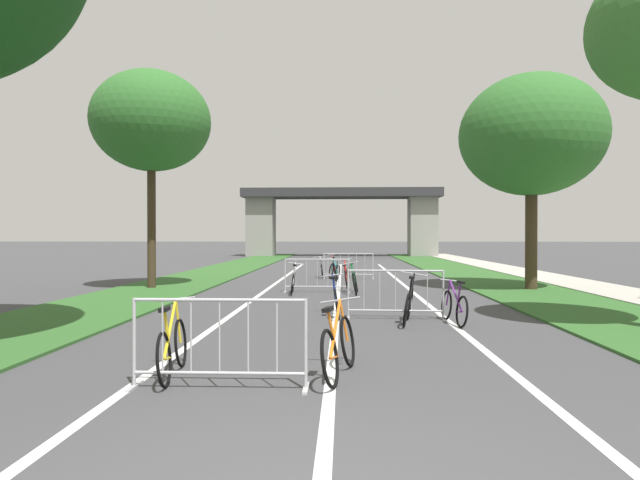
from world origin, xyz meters
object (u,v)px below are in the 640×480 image
bicycle_blue_6 (336,299)px  crowd_barrier_second (395,295)px  bicycle_black_1 (409,304)px  bicycle_green_9 (355,281)px  crowd_barrier_nearest (219,344)px  crowd_barrier_fourth (348,266)px  crowd_barrier_third (317,276)px  bicycle_silver_4 (322,269)px  bicycle_teal_2 (334,271)px  bicycle_orange_5 (339,346)px  bicycle_purple_3 (454,306)px  bicycle_yellow_7 (172,347)px  bicycle_white_8 (293,282)px  tree_right_maple_mid (532,136)px  bicycle_red_0 (347,278)px  bicycle_red_10 (335,269)px

bicycle_blue_6 → crowd_barrier_second: bearing=-19.2°
bicycle_black_1 → bicycle_green_9: bearing=111.4°
crowd_barrier_nearest → crowd_barrier_fourth: bearing=84.0°
crowd_barrier_third → bicycle_silver_4: crowd_barrier_third is taller
crowd_barrier_second → bicycle_black_1: crowd_barrier_second is taller
bicycle_blue_6 → bicycle_green_9: (0.51, 4.51, 0.00)m
bicycle_teal_2 → bicycle_orange_5: 14.65m
bicycle_purple_3 → bicycle_yellow_7: bicycle_yellow_7 is taller
bicycle_yellow_7 → bicycle_white_8: size_ratio=1.01×
bicycle_teal_2 → bicycle_white_8: bicycle_white_8 is taller
tree_right_maple_mid → bicycle_purple_3: 9.03m
crowd_barrier_second → bicycle_blue_6: crowd_barrier_second is taller
bicycle_orange_5 → bicycle_blue_6: bicycle_orange_5 is taller
crowd_barrier_second → crowd_barrier_third: size_ratio=1.00×
tree_right_maple_mid → bicycle_white_8: 8.99m
crowd_barrier_third → bicycle_white_8: (-0.71, -0.47, -0.14)m
crowd_barrier_nearest → bicycle_red_0: (1.55, 11.13, -0.13)m
bicycle_red_0 → bicycle_teal_2: bearing=98.8°
bicycle_orange_5 → crowd_barrier_fourth: bearing=100.3°
crowd_barrier_nearest → bicycle_teal_2: bearing=85.9°
bicycle_green_9 → bicycle_white_8: bearing=6.0°
tree_right_maple_mid → bicycle_red_0: bearing=-177.3°
crowd_barrier_second → bicycle_white_8: bearing=118.7°
crowd_barrier_nearest → bicycle_silver_4: crowd_barrier_nearest is taller
crowd_barrier_third → bicycle_green_9: bearing=-17.8°
bicycle_orange_5 → bicycle_red_10: bicycle_red_10 is taller
crowd_barrier_second → tree_right_maple_mid: bearing=51.0°
bicycle_white_8 → bicycle_silver_4: bearing=81.2°
bicycle_silver_4 → bicycle_green_9: bicycle_green_9 is taller
bicycle_orange_5 → bicycle_blue_6: bearing=102.6°
crowd_barrier_nearest → bicycle_black_1: 5.46m
bicycle_orange_5 → bicycle_yellow_7: bearing=-166.3°
tree_right_maple_mid → crowd_barrier_nearest: bearing=-123.4°
bicycle_blue_6 → bicycle_red_10: bearing=88.5°
bicycle_silver_4 → bicycle_red_10: (0.54, 0.05, 0.03)m
bicycle_red_0 → bicycle_white_8: size_ratio=1.04×
bicycle_black_1 → bicycle_teal_2: (-1.67, 10.51, -0.03)m
crowd_barrier_third → bicycle_red_0: 1.11m
bicycle_orange_5 → bicycle_silver_4: bearing=104.4°
bicycle_black_1 → bicycle_green_9: (-0.97, 5.44, -0.01)m
bicycle_purple_3 → bicycle_red_10: bicycle_red_10 is taller
bicycle_blue_6 → bicycle_teal_2: bearing=88.6°
bicycle_black_1 → bicycle_white_8: 6.05m
bicycle_purple_3 → crowd_barrier_fourth: bearing=93.8°
bicycle_black_1 → bicycle_red_10: bicycle_black_1 is taller
bicycle_teal_2 → bicycle_blue_6: (0.19, -9.58, 0.02)m
bicycle_purple_3 → bicycle_blue_6: bicycle_blue_6 is taller
bicycle_purple_3 → bicycle_silver_4: 11.95m
bicycle_black_1 → bicycle_orange_5: 4.35m
crowd_barrier_nearest → bicycle_yellow_7: bearing=145.0°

